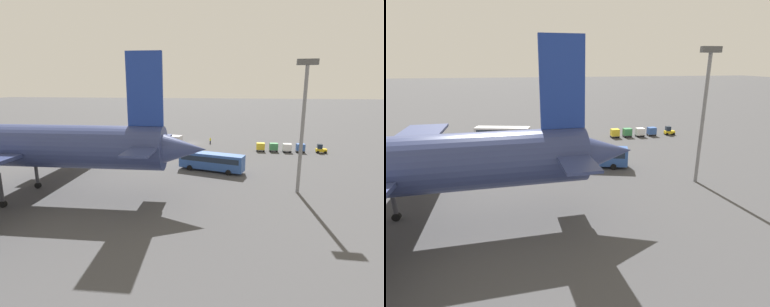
{
  "view_description": "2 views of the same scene",
  "coord_description": "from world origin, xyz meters",
  "views": [
    {
      "loc": [
        -12.16,
        80.92,
        15.53
      ],
      "look_at": [
        -3.46,
        23.26,
        2.28
      ],
      "focal_mm": 28.0,
      "sensor_mm": 36.0,
      "label": 1
    },
    {
      "loc": [
        3.79,
        74.28,
        17.02
      ],
      "look_at": [
        -5.3,
        27.87,
        2.61
      ],
      "focal_mm": 28.0,
      "sensor_mm": 36.0,
      "label": 2
    }
  ],
  "objects": [
    {
      "name": "ground_plane",
      "position": [
        0.0,
        0.0,
        0.0
      ],
      "size": [
        600.0,
        600.0,
        0.0
      ],
      "primitive_type": "plane",
      "color": "#424244"
    },
    {
      "name": "worker_person",
      "position": [
        -5.11,
        0.74,
        0.87
      ],
      "size": [
        0.38,
        0.38,
        1.74
      ],
      "color": "#1E1E2D",
      "rests_on": "ground"
    },
    {
      "name": "baggage_tug",
      "position": [
        -31.91,
        8.15,
        0.94
      ],
      "size": [
        2.49,
        1.78,
        2.1
      ],
      "rotation": [
        0.0,
        0.0,
        -0.07
      ],
      "color": "gold",
      "rests_on": "ground"
    },
    {
      "name": "light_pole",
      "position": [
        -21.38,
        36.88,
        11.57
      ],
      "size": [
        2.8,
        0.7,
        19.07
      ],
      "color": "slate",
      "rests_on": "ground"
    },
    {
      "name": "shuttle_bus_far",
      "position": [
        -7.68,
        27.29,
        2.02
      ],
      "size": [
        12.43,
        5.95,
        3.38
      ],
      "rotation": [
        0.0,
        0.0,
        -0.28
      ],
      "color": "#2D5199",
      "rests_on": "ground"
    },
    {
      "name": "shuttle_bus_near",
      "position": [
        7.82,
        5.86,
        1.83
      ],
      "size": [
        12.5,
        5.6,
        3.03
      ],
      "rotation": [
        0.0,
        0.0,
        -0.24
      ],
      "color": "silver",
      "rests_on": "ground"
    },
    {
      "name": "cargo_cart_blue",
      "position": [
        -27.27,
        8.31,
        1.19
      ],
      "size": [
        2.02,
        1.71,
        2.06
      ],
      "rotation": [
        0.0,
        0.0,
        0.01
      ],
      "color": "#38383D",
      "rests_on": "ground"
    },
    {
      "name": "cargo_cart_green",
      "position": [
        -21.07,
        8.37,
        1.19
      ],
      "size": [
        2.02,
        1.71,
        2.06
      ],
      "rotation": [
        0.0,
        0.0,
        0.01
      ],
      "color": "#38383D",
      "rests_on": "ground"
    },
    {
      "name": "cargo_cart_white",
      "position": [
        -24.17,
        8.59,
        1.19
      ],
      "size": [
        2.02,
        1.71,
        2.06
      ],
      "rotation": [
        0.0,
        0.0,
        0.01
      ],
      "color": "#38383D",
      "rests_on": "ground"
    },
    {
      "name": "cargo_cart_yellow",
      "position": [
        -17.97,
        8.47,
        1.19
      ],
      "size": [
        2.02,
        1.71,
        2.06
      ],
      "rotation": [
        0.0,
        0.0,
        0.01
      ],
      "color": "#38383D",
      "rests_on": "ground"
    }
  ]
}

